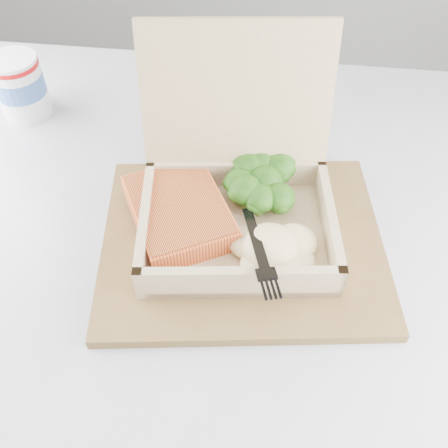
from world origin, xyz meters
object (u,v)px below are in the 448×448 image
(cafe_table, at_px, (199,348))
(serving_tray, at_px, (242,242))
(takeout_container, at_px, (237,185))
(paper_cup, at_px, (20,85))

(cafe_table, xyz_separation_m, serving_tray, (0.04, 0.05, 0.20))
(serving_tray, relative_size, takeout_container, 1.18)
(serving_tray, bearing_deg, takeout_container, 118.03)
(takeout_container, distance_m, paper_cup, 0.38)
(cafe_table, distance_m, paper_cup, 0.46)
(cafe_table, distance_m, serving_tray, 0.22)
(cafe_table, bearing_deg, paper_cup, 149.92)
(cafe_table, relative_size, paper_cup, 11.63)
(cafe_table, relative_size, serving_tray, 3.24)
(cafe_table, distance_m, takeout_container, 0.28)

